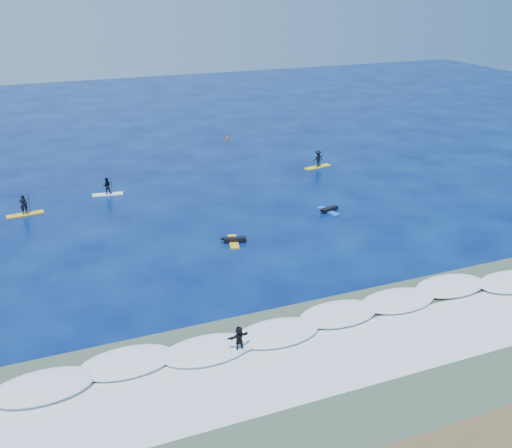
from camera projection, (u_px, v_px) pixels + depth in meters
name	position (u px, v px, depth m)	size (l,w,h in m)	color
ground	(259.00, 251.00, 40.42)	(160.00, 160.00, 0.00)	#030C41
shallow_water	(364.00, 365.00, 28.47)	(90.00, 13.00, 0.01)	#3C5340
breaking_wave	(326.00, 323.00, 31.89)	(40.00, 6.00, 0.30)	white
whitewater	(353.00, 354.00, 29.33)	(34.00, 5.00, 0.02)	silver
sup_paddler_left	(24.00, 208.00, 46.23)	(2.93, 1.00, 2.02)	gold
sup_paddler_center	(107.00, 188.00, 50.51)	(2.71, 1.06, 1.86)	white
sup_paddler_right	(318.00, 160.00, 57.82)	(3.05, 1.31, 2.08)	yellow
prone_paddler_near	(234.00, 240.00, 41.62)	(1.88, 2.45, 0.50)	gold
prone_paddler_far	(329.00, 210.00, 47.06)	(1.80, 2.35, 0.48)	blue
wave_surfer	(239.00, 340.00, 29.09)	(2.01, 0.79, 1.42)	silver
marker_buoy	(227.00, 139.00, 67.33)	(0.28, 0.28, 0.68)	#ED5315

